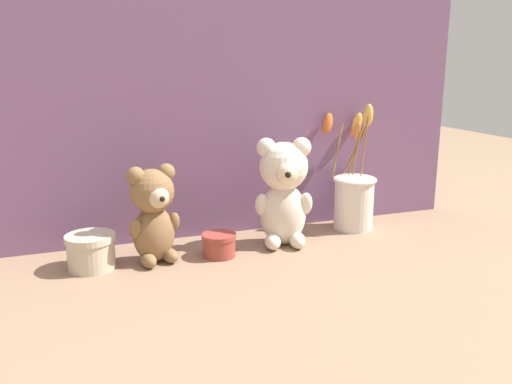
# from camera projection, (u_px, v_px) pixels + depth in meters

# --- Properties ---
(ground_plane) EXTENTS (4.00, 4.00, 0.00)m
(ground_plane) POSITION_uv_depth(u_px,v_px,m) (259.00, 251.00, 1.28)
(ground_plane) COLOR #8E7056
(backdrop_wall) EXTENTS (1.25, 0.02, 0.70)m
(backdrop_wall) POSITION_uv_depth(u_px,v_px,m) (236.00, 96.00, 1.35)
(backdrop_wall) COLOR #704C70
(backdrop_wall) RESTS_ON ground
(teddy_bear_large) EXTENTS (0.15, 0.13, 0.26)m
(teddy_bear_large) POSITION_uv_depth(u_px,v_px,m) (284.00, 190.00, 1.29)
(teddy_bear_large) COLOR beige
(teddy_bear_large) RESTS_ON ground
(teddy_bear_medium) EXTENTS (0.12, 0.11, 0.22)m
(teddy_bear_medium) POSITION_uv_depth(u_px,v_px,m) (153.00, 212.00, 1.18)
(teddy_bear_medium) COLOR olive
(teddy_bear_medium) RESTS_ON ground
(flower_vase) EXTENTS (0.14, 0.14, 0.33)m
(flower_vase) POSITION_uv_depth(u_px,v_px,m) (354.00, 194.00, 1.43)
(flower_vase) COLOR silver
(flower_vase) RESTS_ON ground
(decorative_tin_tall) EXTENTS (0.11, 0.11, 0.08)m
(decorative_tin_tall) POSITION_uv_depth(u_px,v_px,m) (91.00, 251.00, 1.17)
(decorative_tin_tall) COLOR beige
(decorative_tin_tall) RESTS_ON ground
(decorative_tin_short) EXTENTS (0.08, 0.08, 0.05)m
(decorative_tin_short) POSITION_uv_depth(u_px,v_px,m) (219.00, 245.00, 1.24)
(decorative_tin_short) COLOR #993D33
(decorative_tin_short) RESTS_ON ground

